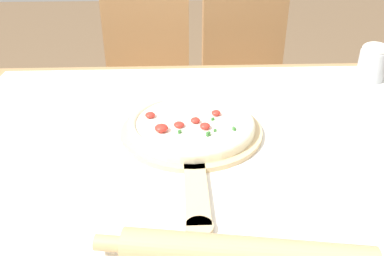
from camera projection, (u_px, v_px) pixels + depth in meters
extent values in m
cube|color=#A87F51|center=(207.00, 147.00, 0.98)|extent=(1.36, 1.02, 0.03)
cylinder|color=#A87F51|center=(31.00, 169.00, 1.53)|extent=(0.06, 0.06, 0.71)
cylinder|color=#A87F51|center=(357.00, 161.00, 1.58)|extent=(0.06, 0.06, 0.71)
cube|color=silver|center=(207.00, 141.00, 0.97)|extent=(1.28, 0.94, 0.00)
cylinder|color=#D6B784|center=(192.00, 130.00, 1.00)|extent=(0.35, 0.35, 0.01)
cube|color=#D6B784|center=(196.00, 193.00, 0.79)|extent=(0.04, 0.19, 0.01)
cylinder|color=#D6B784|center=(199.00, 228.00, 0.70)|extent=(0.05, 0.05, 0.01)
cylinder|color=beige|center=(191.00, 126.00, 0.99)|extent=(0.31, 0.31, 0.02)
torus|color=beige|center=(191.00, 123.00, 0.99)|extent=(0.31, 0.31, 0.02)
cylinder|color=white|center=(191.00, 122.00, 0.99)|extent=(0.27, 0.27, 0.00)
ellipsoid|color=red|center=(195.00, 120.00, 0.98)|extent=(0.02, 0.02, 0.01)
ellipsoid|color=red|center=(179.00, 125.00, 0.96)|extent=(0.03, 0.03, 0.01)
ellipsoid|color=red|center=(216.00, 113.00, 1.01)|extent=(0.02, 0.02, 0.01)
ellipsoid|color=red|center=(150.00, 115.00, 1.00)|extent=(0.02, 0.02, 0.01)
ellipsoid|color=red|center=(161.00, 128.00, 0.94)|extent=(0.03, 0.03, 0.02)
ellipsoid|color=red|center=(205.00, 127.00, 0.95)|extent=(0.02, 0.02, 0.01)
cube|color=#387533|center=(206.00, 134.00, 0.92)|extent=(0.01, 0.01, 0.01)
cube|color=#387533|center=(180.00, 132.00, 0.93)|extent=(0.01, 0.01, 0.01)
cube|color=#387533|center=(215.00, 130.00, 0.94)|extent=(0.01, 0.01, 0.01)
cube|color=#387533|center=(213.00, 119.00, 0.99)|extent=(0.01, 0.01, 0.01)
cube|color=#387533|center=(196.00, 119.00, 0.99)|extent=(0.00, 0.01, 0.01)
cube|color=#387533|center=(234.00, 129.00, 0.95)|extent=(0.01, 0.01, 0.01)
cylinder|color=tan|center=(246.00, 255.00, 0.62)|extent=(0.39, 0.11, 0.06)
cylinder|color=tan|center=(109.00, 243.00, 0.64)|extent=(0.05, 0.03, 0.03)
cube|color=#A37547|center=(147.00, 106.00, 1.78)|extent=(0.40, 0.40, 0.02)
cube|color=#A37547|center=(147.00, 42.00, 1.83)|extent=(0.38, 0.04, 0.44)
cylinder|color=#A37547|center=(111.00, 171.00, 1.75)|extent=(0.04, 0.04, 0.44)
cylinder|color=#A37547|center=(185.00, 169.00, 1.76)|extent=(0.04, 0.04, 0.44)
cylinder|color=#A37547|center=(119.00, 134.00, 2.03)|extent=(0.04, 0.04, 0.44)
cylinder|color=#A37547|center=(183.00, 132.00, 2.04)|extent=(0.04, 0.04, 0.44)
cube|color=#A37547|center=(251.00, 104.00, 1.80)|extent=(0.44, 0.44, 0.02)
cube|color=#A37547|center=(244.00, 41.00, 1.84)|extent=(0.38, 0.08, 0.44)
cylinder|color=#A37547|center=(222.00, 171.00, 1.75)|extent=(0.04, 0.04, 0.44)
cylinder|color=#A37547|center=(292.00, 164.00, 1.80)|extent=(0.04, 0.04, 0.44)
cylinder|color=#A37547|center=(208.00, 134.00, 2.03)|extent=(0.04, 0.04, 0.44)
cylinder|color=#A37547|center=(270.00, 129.00, 2.07)|extent=(0.04, 0.04, 0.44)
cylinder|color=#B2B7BC|center=(372.00, 66.00, 1.27)|extent=(0.08, 0.08, 0.09)
ellipsoid|color=white|center=(376.00, 49.00, 1.24)|extent=(0.08, 0.08, 0.04)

